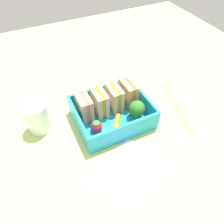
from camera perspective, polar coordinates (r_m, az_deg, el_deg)
ground_plane at (r=55.27cm, az=-0.00°, el=-2.66°), size 120.00×120.00×2.00cm
bento_tray at (r=54.07cm, az=-0.00°, el=-1.54°), size 17.48×14.50×1.20cm
bento_rim at (r=52.11cm, az=-0.00°, el=0.46°), size 17.48×14.50×4.20cm
sandwich_left at (r=51.84cm, az=-7.25°, el=1.29°), size 2.85×5.71×6.25cm
sandwich_center_left at (r=52.71cm, az=-3.26°, el=2.59°), size 2.85×5.71×6.25cm
sandwich_center at (r=53.85cm, az=0.58°, el=3.83°), size 2.85×5.71×6.25cm
sandwich_center_right at (r=55.26cm, az=4.26°, el=4.99°), size 2.85×5.71×6.25cm
strawberry_far_left at (r=49.67cm, az=-4.10°, el=-3.78°), size 2.71×2.71×3.31cm
carrot_stick_far_left at (r=51.52cm, az=1.32°, el=-2.60°), size 3.55×4.26×1.34cm
broccoli_floret at (r=51.99cm, az=6.52°, el=0.85°), size 3.95×3.95×4.70cm
chopstick_pair at (r=60.05cm, az=16.50°, el=1.75°), size 5.93×18.78×0.70cm
drinking_glass at (r=52.85cm, az=-18.90°, el=-1.25°), size 5.47×5.47×7.49cm
folded_napkin at (r=45.79cm, az=4.00°, el=-15.98°), size 17.77×16.12×0.40cm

